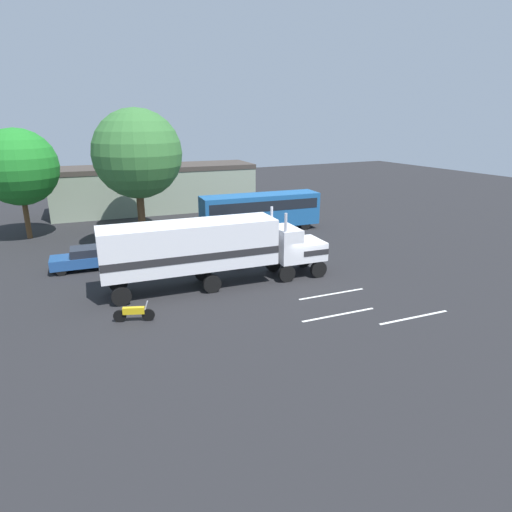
# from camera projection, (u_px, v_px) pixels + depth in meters

# --- Properties ---
(ground_plane) EXTENTS (120.00, 120.00, 0.00)m
(ground_plane) POSITION_uv_depth(u_px,v_px,m) (301.00, 276.00, 29.02)
(ground_plane) COLOR #232326
(lane_stripe_near) EXTENTS (4.40, 0.48, 0.01)m
(lane_stripe_near) POSITION_uv_depth(u_px,v_px,m) (332.00, 294.00, 26.01)
(lane_stripe_near) COLOR silver
(lane_stripe_near) RESTS_ON ground_plane
(lane_stripe_mid) EXTENTS (4.40, 0.49, 0.01)m
(lane_stripe_mid) POSITION_uv_depth(u_px,v_px,m) (339.00, 315.00, 23.27)
(lane_stripe_mid) COLOR silver
(lane_stripe_mid) RESTS_ON ground_plane
(lane_stripe_far) EXTENTS (4.40, 0.51, 0.01)m
(lane_stripe_far) POSITION_uv_depth(u_px,v_px,m) (414.00, 317.00, 22.97)
(lane_stripe_far) COLOR silver
(lane_stripe_far) RESTS_ON ground_plane
(semi_truck) EXTENTS (14.34, 3.86, 4.50)m
(semi_truck) POSITION_uv_depth(u_px,v_px,m) (208.00, 247.00, 26.53)
(semi_truck) COLOR white
(semi_truck) RESTS_ON ground_plane
(person_bystander) EXTENTS (0.35, 0.47, 1.63)m
(person_bystander) POSITION_uv_depth(u_px,v_px,m) (239.00, 257.00, 30.03)
(person_bystander) COLOR black
(person_bystander) RESTS_ON ground_plane
(parked_bus) EXTENTS (11.20, 3.61, 3.40)m
(parked_bus) POSITION_uv_depth(u_px,v_px,m) (260.00, 209.00, 39.95)
(parked_bus) COLOR #1E5999
(parked_bus) RESTS_ON ground_plane
(parked_car) EXTENTS (4.55, 2.21, 1.57)m
(parked_car) POSITION_uv_depth(u_px,v_px,m) (85.00, 258.00, 30.02)
(parked_car) COLOR #234C8C
(parked_car) RESTS_ON ground_plane
(motorcycle) EXTENTS (2.01, 0.85, 1.12)m
(motorcycle) POSITION_uv_depth(u_px,v_px,m) (134.00, 313.00, 22.40)
(motorcycle) COLOR black
(motorcycle) RESTS_ON ground_plane
(tree_left) EXTENTS (6.38, 6.38, 9.32)m
(tree_left) POSITION_uv_depth(u_px,v_px,m) (19.00, 167.00, 36.22)
(tree_left) COLOR brown
(tree_left) RESTS_ON ground_plane
(tree_center) EXTENTS (5.36, 5.36, 8.52)m
(tree_center) POSITION_uv_depth(u_px,v_px,m) (136.00, 166.00, 39.86)
(tree_center) COLOR brown
(tree_center) RESTS_ON ground_plane
(tree_right) EXTENTS (6.65, 6.65, 10.81)m
(tree_right) POSITION_uv_depth(u_px,v_px,m) (137.00, 154.00, 32.50)
(tree_right) COLOR brown
(tree_right) RESTS_ON ground_plane
(building_backdrop) EXTENTS (22.32, 8.06, 5.03)m
(building_backdrop) POSITION_uv_depth(u_px,v_px,m) (155.00, 186.00, 48.63)
(building_backdrop) COLOR gray
(building_backdrop) RESTS_ON ground_plane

